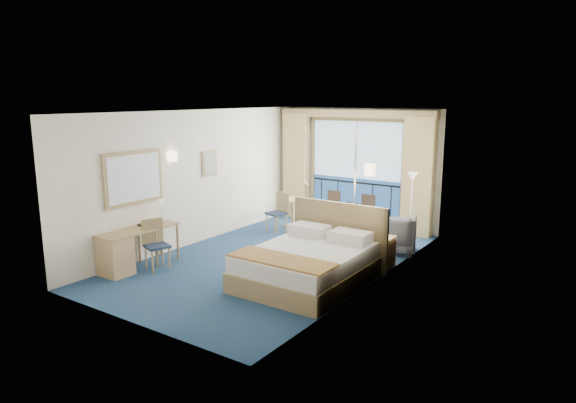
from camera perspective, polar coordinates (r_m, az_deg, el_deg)
The scene contains 22 objects.
floor at distance 9.54m, azimuth -1.49°, elevation -6.47°, with size 6.50×6.50×0.00m, color navy.
room_walls at distance 9.15m, azimuth -1.55°, elevation 4.17°, with size 4.04×6.54×2.72m.
balcony_door at distance 11.97m, azimuth 7.47°, elevation 2.80°, with size 2.36×0.03×2.52m.
curtain_left at distance 12.59m, azimuth 0.90°, elevation 3.94°, with size 0.65×0.22×2.55m, color tan.
curtain_right at distance 11.21m, azimuth 14.27°, elevation 2.62°, with size 0.65×0.22×2.55m, color tan.
pelmet at distance 11.73m, azimuth 7.43°, elevation 9.67°, with size 3.80×0.25×0.18m, color #A18857.
mirror at distance 9.45m, azimuth -16.76°, elevation 2.52°, with size 0.05×1.25×0.95m.
wall_print at distance 10.76m, azimuth -8.71°, elevation 4.22°, with size 0.04×0.42×0.52m.
sconce_left at distance 9.97m, azimuth -12.73°, elevation 4.93°, with size 0.18×0.18×0.18m, color beige.
sconce_right at distance 8.03m, azimuth 9.13°, elevation 3.50°, with size 0.18×0.18×0.18m, color beige.
bed at distance 8.33m, azimuth 2.32°, elevation -6.87°, with size 1.83×2.18×1.15m.
nightstand at distance 9.26m, azimuth 10.29°, elevation -5.46°, with size 0.42×0.40×0.55m, color tan.
phone at distance 9.20m, azimuth 10.14°, elevation -3.51°, with size 0.20×0.15×0.09m, color white.
armchair at distance 10.14m, azimuth 11.77°, elevation -3.40°, with size 0.80×0.83×0.75m, color #4B525C.
floor_lamp at distance 10.31m, azimuth 13.60°, elevation 1.14°, with size 0.21×0.21×1.51m.
desk at distance 9.18m, azimuth -18.09°, elevation -5.28°, with size 0.51×1.48×0.69m.
desk_chair at distance 9.23m, azimuth -14.55°, elevation -4.28°, with size 0.49×0.48×0.88m.
folder at distance 9.49m, azimuth -15.36°, elevation -2.53°, with size 0.30×0.22×0.03m, color black.
desk_lamp at distance 9.65m, azimuth -13.83°, elevation -0.50°, with size 0.11×0.11×0.40m.
round_table at distance 11.80m, azimuth 0.52°, elevation -0.46°, with size 0.72×0.72×0.64m.
table_chair_a at distance 11.42m, azimuth 2.62°, elevation -0.25°, with size 0.66×0.66×1.09m.
table_chair_b at distance 11.35m, azimuth -1.00°, elevation -0.91°, with size 0.46×0.47×0.88m.
Camera 1 is at (5.30, -7.36, 2.97)m, focal length 32.00 mm.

